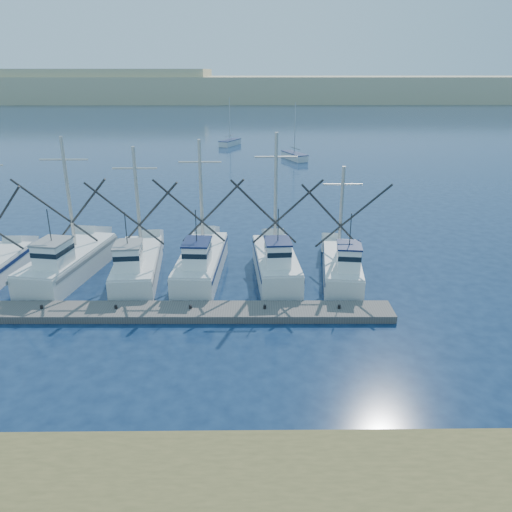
{
  "coord_description": "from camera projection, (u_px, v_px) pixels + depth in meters",
  "views": [
    {
      "loc": [
        -2.34,
        -17.88,
        12.41
      ],
      "look_at": [
        -2.04,
        8.0,
        2.76
      ],
      "focal_mm": 35.0,
      "sensor_mm": 36.0,
      "label": 1
    }
  ],
  "objects": [
    {
      "name": "sailboat_far",
      "position": [
        230.0,
        143.0,
        87.62
      ],
      "size": [
        3.8,
        5.51,
        8.1
      ],
      "rotation": [
        0.0,
        0.0,
        -0.44
      ],
      "color": "silver",
      "rests_on": "ground"
    },
    {
      "name": "trawler_fleet",
      "position": [
        128.0,
        265.0,
        31.31
      ],
      "size": [
        29.29,
        8.81,
        8.96
      ],
      "color": "silver",
      "rests_on": "ground"
    },
    {
      "name": "ground",
      "position": [
        306.0,
        383.0,
        21.11
      ],
      "size": [
        500.0,
        500.0,
        0.0
      ],
      "primitive_type": "plane",
      "color": "#0C1C37",
      "rests_on": "ground"
    },
    {
      "name": "dune_ridge",
      "position": [
        255.0,
        89.0,
        216.12
      ],
      "size": [
        360.0,
        60.0,
        10.0
      ],
      "primitive_type": "cube",
      "color": "tan",
      "rests_on": "ground"
    },
    {
      "name": "floating_dock",
      "position": [
        116.0,
        312.0,
        26.86
      ],
      "size": [
        29.79,
        2.3,
        0.4
      ],
      "primitive_type": "cube",
      "rotation": [
        0.0,
        0.0,
        -0.01
      ],
      "color": "#5A5550",
      "rests_on": "ground"
    },
    {
      "name": "sailboat_near",
      "position": [
        294.0,
        156.0,
        73.86
      ],
      "size": [
        3.64,
        6.06,
        8.1
      ],
      "rotation": [
        0.0,
        0.0,
        0.37
      ],
      "color": "silver",
      "rests_on": "ground"
    }
  ]
}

